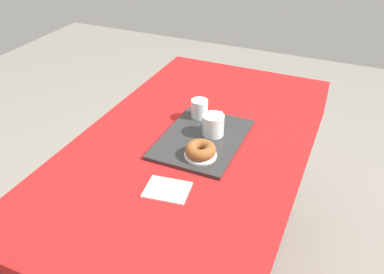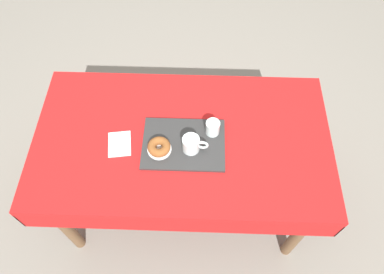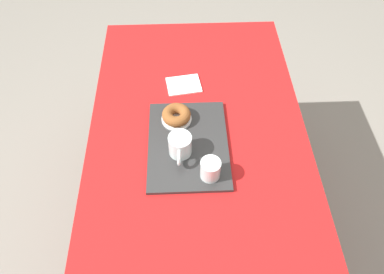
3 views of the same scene
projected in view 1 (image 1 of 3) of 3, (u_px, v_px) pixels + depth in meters
name	position (u px, v px, depth m)	size (l,w,h in m)	color
ground_plane	(192.00, 272.00, 1.95)	(6.00, 6.00, 0.00)	gray
dining_table	(192.00, 160.00, 1.58)	(1.47, 0.82, 0.77)	red
serving_tray	(202.00, 139.00, 1.52)	(0.40, 0.29, 0.01)	#2D2D2D
tea_mug_left	(213.00, 125.00, 1.51)	(0.12, 0.08, 0.08)	silver
water_glass_near	(200.00, 109.00, 1.62)	(0.07, 0.07, 0.08)	silver
donut_plate_left	(201.00, 155.00, 1.41)	(0.12, 0.12, 0.01)	white
sugar_donut_left	(201.00, 150.00, 1.40)	(0.11, 0.11, 0.04)	brown
paper_napkin	(167.00, 190.00, 1.28)	(0.11, 0.14, 0.01)	white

